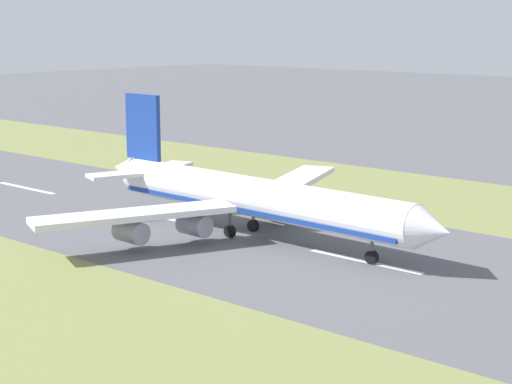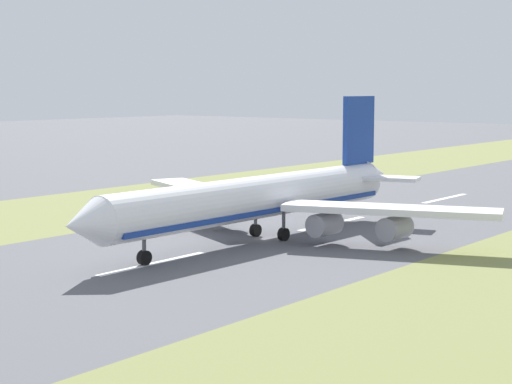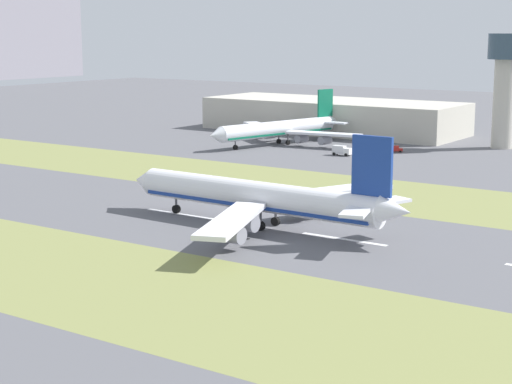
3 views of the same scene
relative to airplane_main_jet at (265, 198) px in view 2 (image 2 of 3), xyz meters
The scene contains 6 objects.
ground_plane 6.05m from the airplane_main_jet, 58.77° to the right, with size 800.00×800.00×0.00m, color #56565B.
grass_median_east 45.72m from the airplane_main_jet, ahead, with size 40.00×600.00×0.01m, color olive.
centreline_dash_near 58.41m from the airplane_main_jet, 89.68° to the right, with size 1.20×18.00×0.01m, color silver.
centreline_dash_mid 19.07m from the airplane_main_jet, 88.98° to the right, with size 1.20×18.00×0.01m, color silver.
centreline_dash_far 22.72m from the airplane_main_jet, 89.16° to the left, with size 1.20×18.00×0.01m, color silver.
airplane_main_jet is the anchor object (origin of this frame).
Camera 2 is at (-74.22, 95.59, 21.50)m, focal length 60.00 mm.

